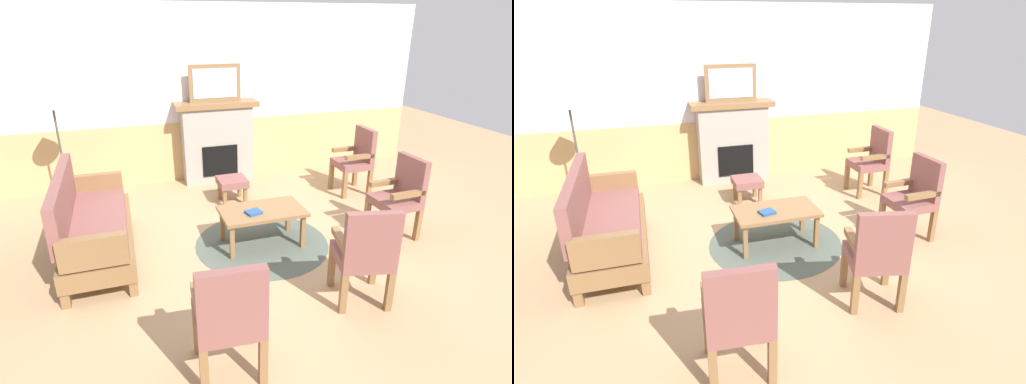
% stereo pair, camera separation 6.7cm
% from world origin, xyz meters
% --- Properties ---
extents(ground_plane, '(14.00, 14.00, 0.00)m').
position_xyz_m(ground_plane, '(0.00, 0.00, 0.00)').
color(ground_plane, tan).
extents(wall_back, '(7.20, 0.14, 2.70)m').
position_xyz_m(wall_back, '(0.00, 2.60, 1.31)').
color(wall_back, white).
rests_on(wall_back, ground_plane).
extents(fireplace, '(1.30, 0.44, 1.28)m').
position_xyz_m(fireplace, '(0.00, 2.35, 0.65)').
color(fireplace, gray).
rests_on(fireplace, ground_plane).
extents(framed_picture, '(0.80, 0.04, 0.56)m').
position_xyz_m(framed_picture, '(0.00, 2.35, 1.56)').
color(framed_picture, brown).
rests_on(framed_picture, fireplace).
extents(couch, '(0.70, 1.80, 0.98)m').
position_xyz_m(couch, '(-1.85, 0.37, 0.40)').
color(couch, brown).
rests_on(couch, ground_plane).
extents(coffee_table, '(0.96, 0.56, 0.44)m').
position_xyz_m(coffee_table, '(-0.02, 0.08, 0.39)').
color(coffee_table, brown).
rests_on(coffee_table, ground_plane).
extents(round_rug, '(1.57, 1.57, 0.01)m').
position_xyz_m(round_rug, '(-0.02, 0.08, 0.00)').
color(round_rug, '#4C564C').
rests_on(round_rug, ground_plane).
extents(book_on_table, '(0.20, 0.17, 0.03)m').
position_xyz_m(book_on_table, '(-0.14, 0.01, 0.46)').
color(book_on_table, navy).
rests_on(book_on_table, coffee_table).
extents(footstool, '(0.40, 0.40, 0.36)m').
position_xyz_m(footstool, '(-0.02, 1.37, 0.28)').
color(footstool, brown).
rests_on(footstool, ground_plane).
extents(armchair_near_fireplace, '(0.48, 0.48, 0.98)m').
position_xyz_m(armchair_near_fireplace, '(1.86, 1.19, 0.54)').
color(armchair_near_fireplace, brown).
rests_on(armchair_near_fireplace, ground_plane).
extents(armchair_by_window_left, '(0.50, 0.50, 0.98)m').
position_xyz_m(armchair_by_window_left, '(1.62, -0.21, 0.54)').
color(armchair_by_window_left, brown).
rests_on(armchair_by_window_left, ground_plane).
extents(armchair_front_left, '(0.58, 0.58, 0.98)m').
position_xyz_m(armchair_front_left, '(0.50, -1.24, 0.54)').
color(armchair_front_left, brown).
rests_on(armchair_front_left, ground_plane).
extents(armchair_front_center, '(0.51, 0.51, 0.98)m').
position_xyz_m(armchair_front_center, '(-0.87, -1.69, 0.54)').
color(armchair_front_center, brown).
rests_on(armchair_front_center, ground_plane).
extents(floor_lamp_by_couch, '(0.36, 0.36, 1.68)m').
position_xyz_m(floor_lamp_by_couch, '(-2.22, 1.76, 1.45)').
color(floor_lamp_by_couch, '#332D28').
rests_on(floor_lamp_by_couch, ground_plane).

